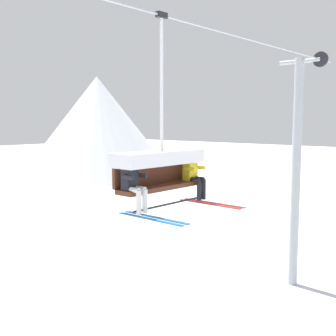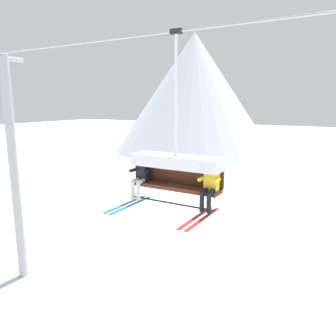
# 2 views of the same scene
# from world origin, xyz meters

# --- Properties ---
(mountain_peak_central) EXTENTS (18.40, 18.40, 11.79)m
(mountain_peak_central) POSITION_xyz_m (25.43, 32.80, 5.89)
(mountain_peak_central) COLOR white
(mountain_peak_central) RESTS_ON ground_plane
(lift_tower_far) EXTENTS (0.36, 1.88, 9.09)m
(lift_tower_far) POSITION_xyz_m (8.68, -0.02, 4.71)
(lift_tower_far) COLOR #9EA3A8
(lift_tower_far) RESTS_ON ground_plane
(lift_cable) EXTENTS (18.48, 0.05, 0.05)m
(lift_cable) POSITION_xyz_m (0.44, -0.80, 8.81)
(lift_cable) COLOR #9EA3A8
(chairlift_chair) EXTENTS (2.41, 0.74, 4.14)m
(chairlift_chair) POSITION_xyz_m (-0.02, -0.73, 5.63)
(chairlift_chair) COLOR #512819
(skier_black) EXTENTS (0.46, 1.70, 1.23)m
(skier_black) POSITION_xyz_m (-1.01, -0.95, 5.30)
(skier_black) COLOR black
(skier_yellow) EXTENTS (0.46, 1.70, 1.23)m
(skier_yellow) POSITION_xyz_m (0.97, -0.95, 5.30)
(skier_yellow) COLOR yellow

